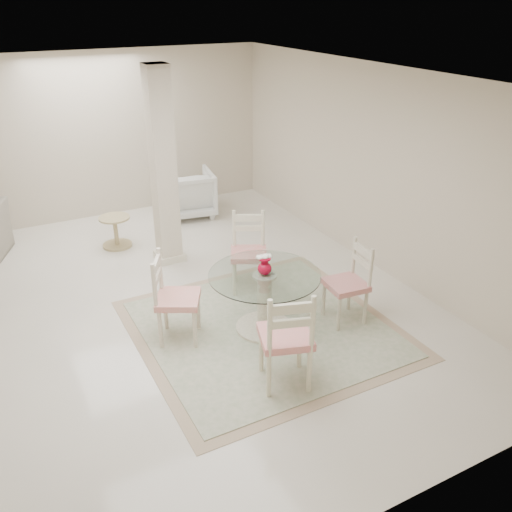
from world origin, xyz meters
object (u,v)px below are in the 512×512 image
column (163,169)px  armchair_white (188,193)px  dining_chair_east (352,277)px  dining_chair_north (249,246)px  side_table (116,233)px  dining_table (264,302)px  dining_chair_west (171,292)px  red_vase (265,265)px  dining_chair_south (287,333)px

column → armchair_white: bearing=59.4°
dining_chair_east → dining_chair_north: 1.42m
dining_chair_north → side_table: size_ratio=2.36×
dining_table → armchair_white: size_ratio=1.43×
dining_table → dining_chair_west: 1.05m
red_vase → column: bearing=98.5°
dining_chair_east → dining_table: bearing=-100.7°
column → dining_chair_south: column is taller
side_table → dining_chair_east: bearing=-60.5°
dining_chair_north → dining_chair_south: (-0.60, -1.96, 0.04)m
column → dining_chair_west: size_ratio=2.39×
red_vase → dining_chair_west: size_ratio=0.21×
dining_chair_east → dining_chair_south: bearing=-55.8°
column → side_table: column is taller
dining_chair_east → armchair_white: 4.05m
dining_table → dining_chair_south: bearing=-106.7°
dining_table → armchair_white: armchair_white is taller
dining_chair_east → armchair_white: size_ratio=1.24×
column → dining_table: 2.48m
red_vase → side_table: size_ratio=0.49×
dining_chair_east → dining_chair_south: dining_chair_south is taller
dining_chair_north → dining_chair_south: bearing=-80.4°
dining_table → red_vase: bearing=84.3°
red_vase → dining_chair_west: dining_chair_west is taller
dining_table → dining_chair_east: dining_chair_east is taller
dining_table → dining_chair_east: (0.98, -0.28, 0.20)m
dining_table → dining_chair_east: bearing=-15.8°
red_vase → armchair_white: size_ratio=0.27×
dining_chair_east → dining_chair_south: (-1.27, -0.71, 0.07)m
dining_chair_north → side_table: bearing=146.7°
column → dining_chair_west: column is taller
dining_chair_south → armchair_white: (0.84, 4.73, -0.24)m
side_table → dining_chair_south: bearing=-81.5°
dining_table → side_table: (-0.89, 3.04, -0.14)m
column → armchair_white: size_ratio=3.13×
dining_chair_west → dining_chair_south: 1.46m
armchair_white → side_table: 1.61m
dining_table → dining_chair_south: dining_chair_south is taller
dining_chair_west → side_table: (0.08, 2.73, -0.38)m
column → armchair_white: (0.88, 1.49, -0.96)m
column → side_table: 1.49m
dining_table → dining_chair_south: 1.06m
column → dining_chair_west: 2.18m
red_vase → dining_chair_west: (-0.98, 0.30, -0.23)m
column → dining_chair_south: (0.04, -3.23, -0.72)m
dining_chair_east → dining_chair_west: (-1.96, 0.58, 0.03)m
armchair_white → side_table: (-1.44, -0.70, -0.17)m
dining_chair_west → dining_chair_south: size_ratio=0.94×
dining_chair_north → dining_chair_south: size_ratio=0.94×
column → dining_table: column is taller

